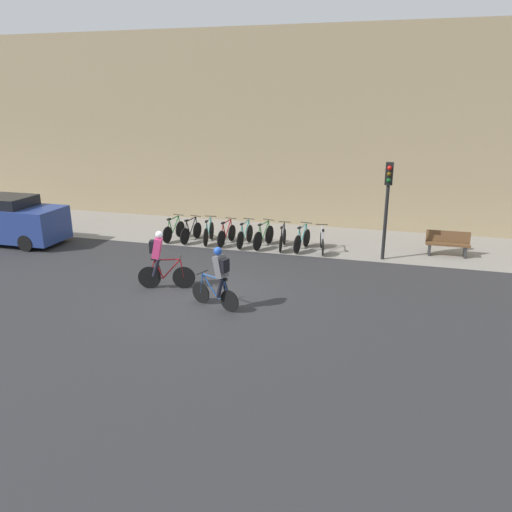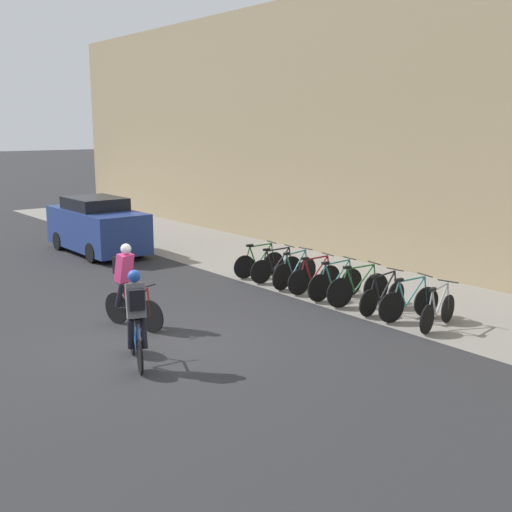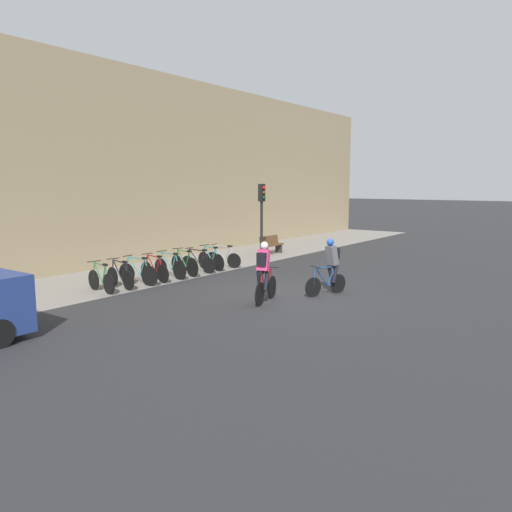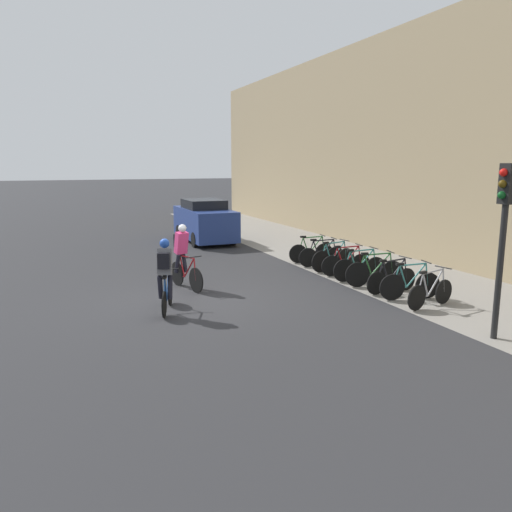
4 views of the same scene
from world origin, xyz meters
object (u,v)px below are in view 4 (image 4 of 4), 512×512
parked_bike_7 (410,284)px  parked_bike_3 (346,263)px  parked_bike_4 (360,267)px  parked_bike_5 (375,272)px  traffic_light_pole (504,219)px  parked_car (205,221)px  parked_bike_2 (333,258)px  parked_bike_6 (392,279)px  parked_bike_1 (322,255)px  parked_bike_0 (311,251)px  cyclist_pink (183,254)px  parked_bike_8 (431,292)px  cyclist_grey (165,273)px

parked_bike_7 → parked_bike_3: bearing=-180.0°
parked_bike_4 → parked_bike_5: bearing=0.1°
traffic_light_pole → parked_car: (-14.18, -1.70, -1.48)m
parked_bike_4 → parked_bike_2: bearing=180.0°
parked_bike_4 → parked_bike_6: parked_bike_4 is taller
parked_bike_1 → parked_bike_3: parked_bike_3 is taller
parked_bike_1 → parked_bike_6: size_ratio=0.98×
parked_bike_0 → parked_bike_4: 2.98m
cyclist_pink → parked_bike_1: bearing=102.5°
parked_bike_1 → traffic_light_pole: size_ratio=0.47×
parked_bike_0 → parked_bike_6: parked_bike_0 is taller
parked_bike_0 → parked_bike_1: 0.75m
cyclist_pink → parked_bike_3: bearing=85.7°
parked_bike_7 → parked_bike_8: size_ratio=1.02×
parked_bike_1 → parked_bike_4: 2.24m
parked_bike_6 → parked_bike_5: bearing=179.9°
cyclist_grey → parked_bike_0: 7.24m
parked_bike_7 → traffic_light_pole: size_ratio=0.48×
parked_bike_3 → traffic_light_pole: traffic_light_pole is taller
cyclist_pink → parked_bike_6: (2.62, 5.02, -0.56)m
cyclist_grey → parked_bike_8: (1.92, 5.97, -0.56)m
parked_bike_8 → parked_car: 12.16m
parked_bike_0 → parked_bike_1: size_ratio=0.99×
parked_bike_2 → parked_bike_6: (2.98, -0.00, -0.03)m
cyclist_pink → parked_car: parked_car is taller
parked_bike_2 → parked_car: (-7.50, -2.06, 0.49)m
parked_bike_8 → parked_bike_2: bearing=180.0°
cyclist_pink → parked_bike_6: size_ratio=1.08×
cyclist_pink → parked_bike_7: cyclist_pink is taller
parked_bike_0 → parked_bike_6: bearing=-0.0°
cyclist_grey → parked_bike_1: (-3.31, 5.97, -0.55)m
parked_bike_3 → parked_bike_4: (0.75, -0.00, 0.01)m
parked_bike_5 → traffic_light_pole: bearing=-4.7°
parked_bike_3 → traffic_light_pole: (5.95, -0.36, 1.98)m
parked_bike_0 → traffic_light_pole: (8.18, -0.36, 1.98)m
parked_bike_3 → parked_bike_4: size_ratio=0.94×
parked_bike_1 → parked_bike_4: parked_bike_4 is taller
parked_bike_3 → parked_bike_6: size_ratio=0.98×
traffic_light_pole → cyclist_pink: bearing=-143.7°
cyclist_grey → parked_bike_4: (-1.07, 5.97, -0.54)m
parked_bike_7 → parked_car: (-11.22, -2.06, 0.49)m
cyclist_grey → parked_bike_4: 6.09m
parked_bike_4 → parked_bike_7: same height
parked_bike_2 → parked_bike_8: bearing=-0.0°
parked_bike_8 → parked_bike_0: bearing=180.0°
parked_bike_3 → parked_bike_7: bearing=0.0°
cyclist_grey → parked_bike_0: (-4.05, 5.97, -0.55)m
parked_bike_1 → parked_bike_3: bearing=0.0°
parked_bike_8 → traffic_light_pole: bearing=-9.3°
parked_bike_3 → parked_bike_8: parked_bike_3 is taller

